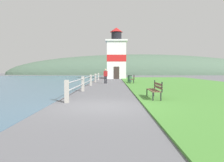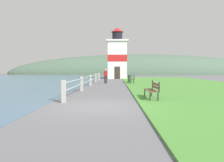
{
  "view_description": "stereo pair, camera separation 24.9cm",
  "coord_description": "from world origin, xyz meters",
  "px_view_note": "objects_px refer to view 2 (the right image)",
  "views": [
    {
      "loc": [
        0.5,
        -8.93,
        1.52
      ],
      "look_at": [
        0.33,
        14.31,
        0.3
      ],
      "focal_mm": 35.0,
      "sensor_mm": 36.0,
      "label": 1
    },
    {
      "loc": [
        0.75,
        -8.92,
        1.52
      ],
      "look_at": [
        0.33,
        14.31,
        0.3
      ],
      "focal_mm": 35.0,
      "sensor_mm": 36.0,
      "label": 2
    }
  ],
  "objects_px": {
    "trash_bin": "(130,79)",
    "park_bench_near": "(153,89)",
    "park_bench_midway": "(133,79)",
    "person_strolling": "(106,75)",
    "lighthouse": "(117,57)"
  },
  "relations": [
    {
      "from": "park_bench_near",
      "to": "person_strolling",
      "type": "height_order",
      "value": "person_strolling"
    },
    {
      "from": "park_bench_midway",
      "to": "lighthouse",
      "type": "bearing_deg",
      "value": -79.68
    },
    {
      "from": "park_bench_midway",
      "to": "lighthouse",
      "type": "height_order",
      "value": "lighthouse"
    },
    {
      "from": "park_bench_midway",
      "to": "person_strolling",
      "type": "relative_size",
      "value": 1.02
    },
    {
      "from": "park_bench_near",
      "to": "trash_bin",
      "type": "height_order",
      "value": "park_bench_near"
    },
    {
      "from": "park_bench_midway",
      "to": "person_strolling",
      "type": "distance_m",
      "value": 2.98
    },
    {
      "from": "lighthouse",
      "to": "trash_bin",
      "type": "bearing_deg",
      "value": -82.7
    },
    {
      "from": "park_bench_midway",
      "to": "park_bench_near",
      "type": "bearing_deg",
      "value": 93.43
    },
    {
      "from": "person_strolling",
      "to": "trash_bin",
      "type": "height_order",
      "value": "person_strolling"
    },
    {
      "from": "trash_bin",
      "to": "park_bench_near",
      "type": "bearing_deg",
      "value": -89.15
    },
    {
      "from": "person_strolling",
      "to": "trash_bin",
      "type": "xyz_separation_m",
      "value": [
        2.78,
        1.78,
        -0.45
      ]
    },
    {
      "from": "park_bench_midway",
      "to": "lighthouse",
      "type": "distance_m",
      "value": 13.51
    },
    {
      "from": "park_bench_near",
      "to": "trash_bin",
      "type": "xyz_separation_m",
      "value": [
        -0.22,
        14.6,
        -0.12
      ]
    },
    {
      "from": "park_bench_near",
      "to": "park_bench_midway",
      "type": "height_order",
      "value": "same"
    },
    {
      "from": "park_bench_midway",
      "to": "lighthouse",
      "type": "relative_size",
      "value": 0.19
    }
  ]
}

